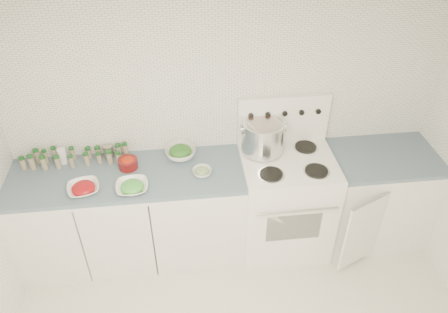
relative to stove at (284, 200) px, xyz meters
The scene contains 13 objects.
room_walls 1.66m from the stove, 112.04° to the right, with size 3.54×3.04×2.52m.
counter_left 1.31m from the stove, behind, with size 1.85×0.62×0.90m.
stove is the anchor object (origin of this frame).
counter_right 0.82m from the stove, ahead, with size 0.89×0.79×0.90m.
stock_pot 0.64m from the stove, 141.70° to the left, with size 0.37×0.34×0.26m.
bowl_tomato 1.67m from the stove, behind, with size 0.28×0.28×0.08m.
bowl_snowpea 1.33m from the stove, behind, with size 0.25×0.25×0.08m.
bowl_broccoli 0.99m from the stove, 167.75° to the left, with size 0.32×0.32×0.10m.
bowl_zucchini 0.83m from the stove, behind, with size 0.17×0.17×0.06m.
bowl_pepper 1.37m from the stove, behind, with size 0.16×0.16×0.10m.
salt_canister 1.88m from the stove, behind, with size 0.07×0.07×0.13m, color white.
tin_can 1.55m from the stove, 169.70° to the left, with size 0.08×0.08×0.10m, color gray.
spice_cluster 1.79m from the stove, behind, with size 0.84×0.16×0.13m.
Camera 1 is at (-0.37, -1.52, 3.08)m, focal length 35.00 mm.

